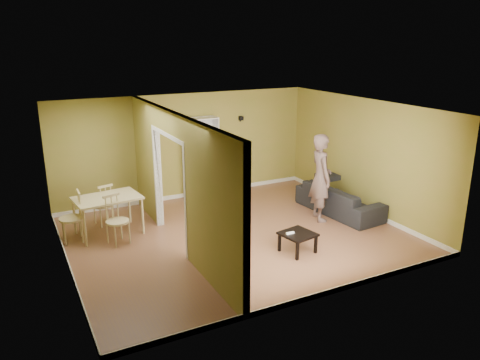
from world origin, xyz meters
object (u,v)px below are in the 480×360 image
at_px(coffee_table, 298,236).
at_px(chair_near, 117,220).
at_px(person, 321,170).
at_px(chair_left, 71,217).
at_px(chair_far, 103,204).
at_px(bookshelf, 200,158).
at_px(dining_table, 107,201).
at_px(sofa, 339,195).

xyz_separation_m(coffee_table, chair_near, (-2.90, 1.91, 0.16)).
distance_m(person, chair_near, 4.38).
xyz_separation_m(person, chair_near, (-4.27, 0.72, -0.64)).
bearing_deg(coffee_table, chair_left, 146.58).
xyz_separation_m(person, chair_far, (-4.31, 1.85, -0.66)).
height_order(coffee_table, chair_left, chair_left).
relative_size(bookshelf, coffee_table, 3.53).
distance_m(dining_table, chair_left, 0.75).
xyz_separation_m(sofa, person, (-0.65, -0.12, 0.71)).
bearing_deg(chair_near, chair_far, 75.15).
xyz_separation_m(person, bookshelf, (-1.74, 2.64, -0.12)).
relative_size(sofa, bookshelf, 1.08).
height_order(person, chair_left, person).
relative_size(person, bookshelf, 1.12).
height_order(chair_left, chair_near, chair_left).
bearing_deg(bookshelf, coffee_table, -84.49).
relative_size(dining_table, chair_near, 1.30).
height_order(coffee_table, dining_table, dining_table).
xyz_separation_m(dining_table, chair_left, (-0.72, -0.05, -0.21)).
bearing_deg(sofa, chair_near, 78.27).
xyz_separation_m(sofa, dining_table, (-4.97, 1.17, 0.30)).
relative_size(dining_table, chair_left, 1.25).
bearing_deg(chair_left, bookshelf, 114.18).
bearing_deg(person, dining_table, 88.43).
xyz_separation_m(sofa, chair_far, (-4.96, 1.74, 0.05)).
bearing_deg(bookshelf, sofa, -46.57).
distance_m(sofa, chair_far, 5.26).
relative_size(chair_left, chair_near, 1.04).
bearing_deg(coffee_table, person, 41.09).
bearing_deg(sofa, chair_left, 74.14).
bearing_deg(chair_left, coffee_table, 57.87).
xyz_separation_m(coffee_table, chair_left, (-3.68, 2.43, 0.19)).
xyz_separation_m(bookshelf, coffee_table, (0.37, -3.83, -0.69)).
bearing_deg(sofa, chair_far, 65.96).
xyz_separation_m(person, dining_table, (-4.33, 1.29, -0.41)).
relative_size(bookshelf, chair_left, 1.98).
xyz_separation_m(coffee_table, dining_table, (-2.96, 2.48, 0.39)).
height_order(person, coffee_table, person).
distance_m(chair_left, chair_near, 0.94).
bearing_deg(chair_near, bookshelf, 20.07).
bearing_deg(chair_far, coffee_table, 119.45).
bearing_deg(sofa, bookshelf, 38.68).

